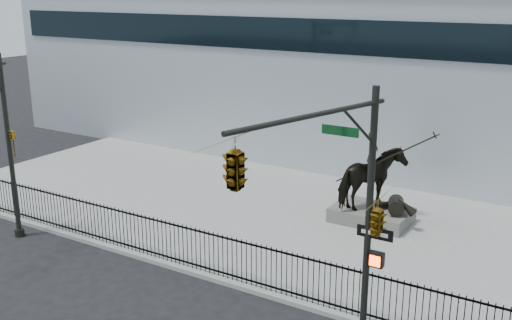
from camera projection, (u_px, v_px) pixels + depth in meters
The scene contains 7 objects.
ground at pixel (156, 283), 19.39m from camera, with size 120.00×120.00×0.00m, color black.
plaza at pixel (266, 214), 25.11m from camera, with size 30.00×12.00×0.15m, color gray.
building at pixel (380, 72), 34.53m from camera, with size 44.00×14.00×9.00m, color silver.
picket_fence at pixel (179, 244), 20.16m from camera, with size 22.10×0.10×1.50m.
statue_plinth at pixel (371, 215), 24.02m from camera, with size 3.02×2.08×0.57m, color #585651.
equestrian_statue at pixel (375, 180), 23.58m from camera, with size 3.87×2.42×3.28m.
traffic_signal_right at pixel (312, 194), 13.16m from camera, with size 2.17×6.86×7.00m.
Camera 1 is at (11.89, -13.26, 9.24)m, focal length 42.00 mm.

